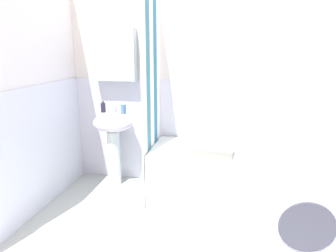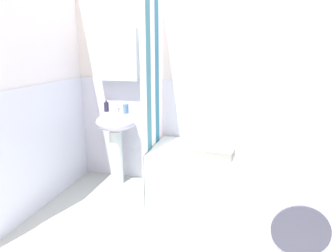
{
  "view_description": "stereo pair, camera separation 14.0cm",
  "coord_description": "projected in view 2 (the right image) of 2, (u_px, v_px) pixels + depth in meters",
  "views": [
    {
      "loc": [
        0.2,
        -2.0,
        1.54
      ],
      "look_at": [
        -0.34,
        0.71,
        0.81
      ],
      "focal_mm": 32.09,
      "sensor_mm": 36.0,
      "label": 1
    },
    {
      "loc": [
        0.33,
        -1.97,
        1.54
      ],
      "look_at": [
        -0.34,
        0.71,
        0.81
      ],
      "focal_mm": 32.09,
      "sensor_mm": 36.0,
      "label": 2
    }
  ],
  "objects": [
    {
      "name": "wall_back_tiled",
      "position": [
        206.0,
        86.0,
        3.23
      ],
      "size": [
        3.6,
        0.18,
        2.4
      ],
      "color": "silver",
      "rests_on": "ground_plane"
    },
    {
      "name": "wall_left_tiled",
      "position": [
        28.0,
        95.0,
        2.73
      ],
      "size": [
        0.07,
        1.81,
        2.4
      ],
      "color": "white",
      "rests_on": "ground_plane"
    },
    {
      "name": "sink",
      "position": [
        116.0,
        133.0,
        3.37
      ],
      "size": [
        0.44,
        0.34,
        0.83
      ],
      "color": "white",
      "rests_on": "ground_plane"
    },
    {
      "name": "faucet",
      "position": [
        117.0,
        107.0,
        3.38
      ],
      "size": [
        0.03,
        0.12,
        0.12
      ],
      "color": "silver",
      "rests_on": "sink"
    },
    {
      "name": "soap_dispenser",
      "position": [
        106.0,
        107.0,
        3.41
      ],
      "size": [
        0.05,
        0.05,
        0.13
      ],
      "color": "#222036",
      "rests_on": "sink"
    },
    {
      "name": "toothbrush_cup",
      "position": [
        126.0,
        109.0,
        3.32
      ],
      "size": [
        0.06,
        0.06,
        0.1
      ],
      "primitive_type": "cylinder",
      "color": "#51789E",
      "rests_on": "sink"
    },
    {
      "name": "bathtub",
      "position": [
        227.0,
        177.0,
        3.01
      ],
      "size": [
        1.51,
        0.69,
        0.55
      ],
      "primitive_type": "cube",
      "color": "white",
      "rests_on": "ground_plane"
    },
    {
      "name": "shower_curtain",
      "position": [
        153.0,
        103.0,
        3.01
      ],
      "size": [
        0.01,
        0.69,
        2.0
      ],
      "color": "white",
      "rests_on": "ground_plane"
    },
    {
      "name": "conditioner_bottle",
      "position": [
        296.0,
        140.0,
        3.03
      ],
      "size": [
        0.06,
        0.06,
        0.16
      ],
      "color": "#CB436F",
      "rests_on": "bathtub"
    },
    {
      "name": "lotion_bottle",
      "position": [
        285.0,
        141.0,
        3.03
      ],
      "size": [
        0.05,
        0.05,
        0.15
      ],
      "color": "gold",
      "rests_on": "bathtub"
    },
    {
      "name": "shampoo_bottle",
      "position": [
        276.0,
        138.0,
        3.07
      ],
      "size": [
        0.06,
        0.06,
        0.19
      ],
      "color": "#1D7F55",
      "rests_on": "bathtub"
    },
    {
      "name": "towel_folded",
      "position": [
        215.0,
        152.0,
        2.79
      ],
      "size": [
        0.37,
        0.26,
        0.08
      ],
      "primitive_type": "cube",
      "rotation": [
        0.0,
        0.0,
        -0.11
      ],
      "color": "gray",
      "rests_on": "bathtub"
    },
    {
      "name": "washer_dryer_stack",
      "position": [
        299.0,
        154.0,
        1.98
      ],
      "size": [
        0.62,
        0.62,
        1.71
      ],
      "color": "white",
      "rests_on": "ground_plane"
    }
  ]
}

